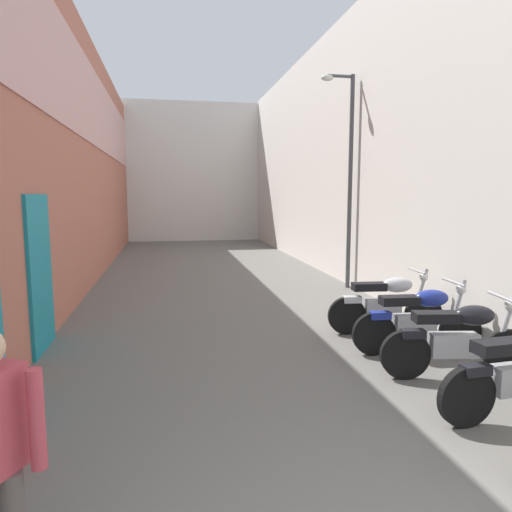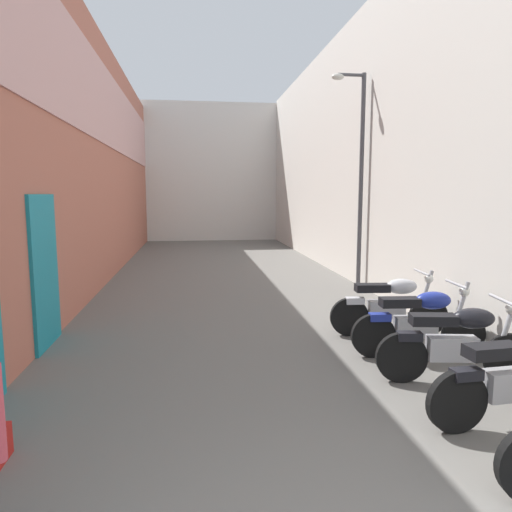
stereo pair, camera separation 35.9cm
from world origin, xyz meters
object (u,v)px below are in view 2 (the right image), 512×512
motorcycle_fourth (420,321)px  street_lamp (358,166)px  motorcycle_third (457,342)px  motorcycle_fifth (390,304)px

motorcycle_fourth → street_lamp: bearing=81.2°
street_lamp → motorcycle_third: bearing=-97.3°
motorcycle_fourth → motorcycle_fifth: (-0.00, 0.97, 0.00)m
street_lamp → motorcycle_fourth: bearing=-98.8°
street_lamp → motorcycle_fifth: bearing=-101.1°
motorcycle_third → motorcycle_fifth: same height
motorcycle_third → street_lamp: (0.70, 5.45, 2.33)m
motorcycle_third → motorcycle_fourth: bearing=90.0°
motorcycle_fourth → motorcycle_fifth: 0.97m
motorcycle_third → street_lamp: 5.97m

